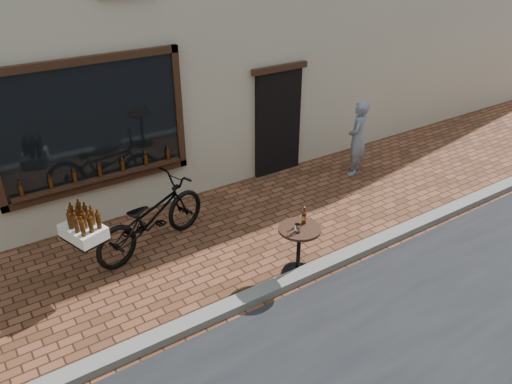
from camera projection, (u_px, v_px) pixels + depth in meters
ground at (309, 286)px, 7.45m from camera, size 90.00×90.00×0.00m
kerb at (301, 276)px, 7.57m from camera, size 90.00×0.25×0.12m
cargo_bicycle at (149, 217)px, 8.06m from camera, size 2.61×1.42×1.23m
bistro_table at (299, 241)px, 7.45m from camera, size 0.64×0.64×1.09m
pedestrian at (357, 138)px, 10.44m from camera, size 0.70×0.65×1.61m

